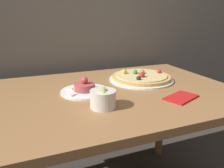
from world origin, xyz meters
The scene contains 5 objects.
dining_table centered at (0.00, 0.44, 0.67)m, with size 1.38×0.88×0.76m.
pizza_plate centered at (0.28, 0.56, 0.78)m, with size 0.38×0.38×0.06m.
tartare_plate centered at (-0.09, 0.47, 0.78)m, with size 0.24×0.24×0.08m.
small_bowl centered at (-0.07, 0.26, 0.80)m, with size 0.11×0.11×0.09m.
napkin centered at (0.31, 0.22, 0.77)m, with size 0.19×0.15×0.01m.
Camera 1 is at (-0.34, -0.54, 1.13)m, focal length 35.00 mm.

